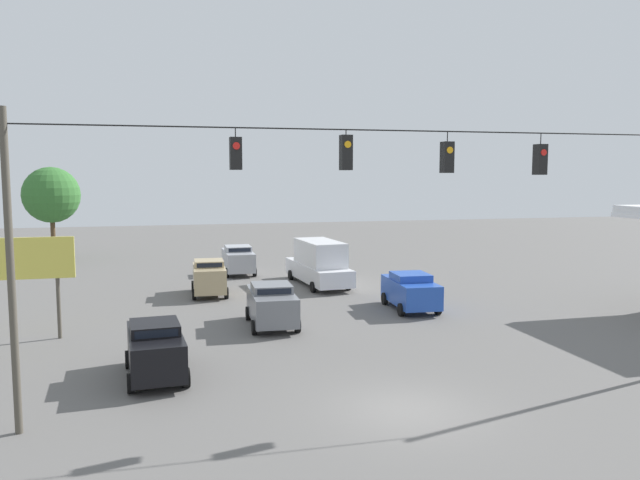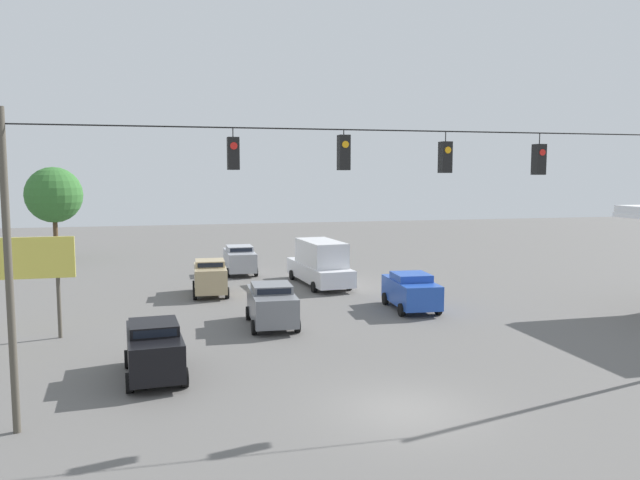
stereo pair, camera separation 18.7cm
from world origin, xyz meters
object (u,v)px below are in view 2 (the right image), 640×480
Objects in this scene: sedan_tan_withflow_far at (210,277)px; roadside_billboard at (14,265)px; sedan_blue_oncoming_far at (411,291)px; box_truck_white_oncoming_deep at (320,263)px; traffic_cone_third at (157,326)px; traffic_cone_nearest at (149,374)px; sedan_silver_withflow_deep at (240,259)px; tree_horizon_left at (54,195)px; traffic_cone_second at (155,345)px; sedan_grey_withflow_mid at (272,304)px; overhead_signal_span at (395,217)px; sedan_black_parked_shoulder at (154,348)px.

sedan_tan_withflow_far is 11.87m from roadside_billboard.
box_truck_white_oncoming_deep is at bearing -70.23° from sedan_blue_oncoming_far.
sedan_tan_withflow_far is at bearing -109.43° from traffic_cone_third.
traffic_cone_nearest is at bearing 33.56° from sedan_blue_oncoming_far.
roadside_billboard reaches higher than sedan_silver_withflow_deep.
traffic_cone_nearest is at bearing 103.83° from tree_horizon_left.
box_truck_white_oncoming_deep is at bearing 137.67° from tree_horizon_left.
traffic_cone_nearest is at bearing 87.85° from traffic_cone_second.
tree_horizon_left is (13.31, -25.96, 4.21)m from sedan_grey_withflow_mid.
overhead_signal_span is 35.31× the size of traffic_cone_nearest.
sedan_grey_withflow_mid reaches higher than sedan_black_parked_shoulder.
sedan_silver_withflow_deep is at bearing 142.06° from tree_horizon_left.
roadside_billboard is (5.45, -6.80, 2.88)m from traffic_cone_nearest.
traffic_cone_nearest is at bearing 78.47° from sedan_tan_withflow_far.
traffic_cone_third is at bearing -91.44° from traffic_cone_nearest.
overhead_signal_span reaches higher than roadside_billboard.
overhead_signal_span reaches higher than traffic_cone_nearest.
sedan_blue_oncoming_far is at bearing 117.77° from sedan_silver_withflow_deep.
sedan_tan_withflow_far is 6.54× the size of traffic_cone_third.
box_truck_white_oncoming_deep is at bearing -121.54° from sedan_black_parked_shoulder.
sedan_silver_withflow_deep is 17.74m from tree_horizon_left.
box_truck_white_oncoming_deep is 1.65× the size of sedan_blue_oncoming_far.
roadside_billboard is (10.70, -0.07, 2.17)m from sedan_grey_withflow_mid.
sedan_black_parked_shoulder reaches higher than traffic_cone_second.
sedan_blue_oncoming_far is 0.93× the size of roadside_billboard.
sedan_grey_withflow_mid reaches higher than sedan_blue_oncoming_far.
traffic_cone_nearest is 34.02m from tree_horizon_left.
sedan_tan_withflow_far is 0.54× the size of tree_horizon_left.
roadside_billboard reaches higher than box_truck_white_oncoming_deep.
overhead_signal_span reaches higher than box_truck_white_oncoming_deep.
box_truck_white_oncoming_deep is 10.68m from sedan_grey_withflow_mid.
roadside_billboard reaches higher than sedan_black_parked_shoulder.
traffic_cone_nearest is at bearing 128.70° from roadside_billboard.
traffic_cone_second is 7.10m from roadside_billboard.
sedan_grey_withflow_mid reaches higher than traffic_cone_nearest.
sedan_black_parked_shoulder is 0.57× the size of tree_horizon_left.
sedan_blue_oncoming_far is at bearing 146.64° from sedan_tan_withflow_far.
overhead_signal_span is at bearing 151.72° from sedan_black_parked_shoulder.
sedan_grey_withflow_mid is at bearing 64.31° from box_truck_white_oncoming_deep.
tree_horizon_left is (8.05, -32.69, 4.92)m from traffic_cone_nearest.
tree_horizon_left is (8.24, -32.14, 4.22)m from sedan_black_parked_shoulder.
box_truck_white_oncoming_deep reaches higher than sedan_blue_oncoming_far.
traffic_cone_third is (5.09, 0.00, -0.71)m from sedan_grey_withflow_mid.
roadside_billboard is (5.58, -3.31, 2.88)m from traffic_cone_second.
sedan_black_parked_shoulder is 0.97× the size of sedan_grey_withflow_mid.
sedan_tan_withflow_far is 0.85× the size of roadside_billboard.
roadside_billboard is at bearing -0.68° from traffic_cone_third.
roadside_billboard reaches higher than sedan_tan_withflow_far.
overhead_signal_span is 4.92× the size of sedan_grey_withflow_mid.
sedan_silver_withflow_deep is at bearing -91.05° from sedan_grey_withflow_mid.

